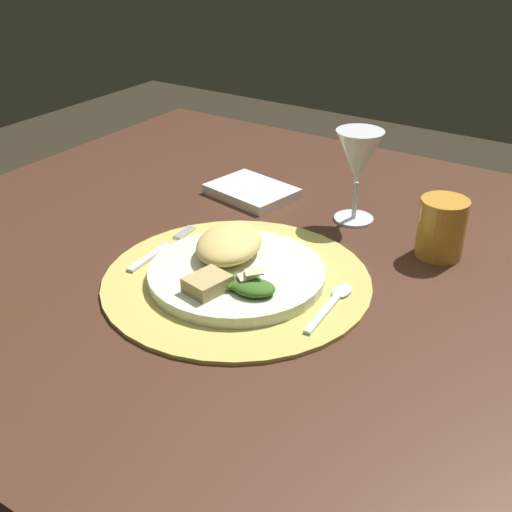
% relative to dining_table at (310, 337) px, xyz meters
% --- Properties ---
extents(dining_table, '(1.39, 1.08, 0.74)m').
position_rel_dining_table_xyz_m(dining_table, '(0.00, 0.00, 0.00)').
color(dining_table, '#482B1D').
rests_on(dining_table, ground).
extents(placemat, '(0.38, 0.38, 0.01)m').
position_rel_dining_table_xyz_m(placemat, '(-0.07, -0.10, 0.13)').
color(placemat, tan).
rests_on(placemat, dining_table).
extents(dinner_plate, '(0.25, 0.25, 0.02)m').
position_rel_dining_table_xyz_m(dinner_plate, '(-0.07, -0.10, 0.14)').
color(dinner_plate, silver).
rests_on(dinner_plate, placemat).
extents(pasta_serving, '(0.13, 0.15, 0.04)m').
position_rel_dining_table_xyz_m(pasta_serving, '(-0.10, -0.07, 0.17)').
color(pasta_serving, '#E3C36B').
rests_on(pasta_serving, dinner_plate).
extents(salad_greens, '(0.10, 0.07, 0.03)m').
position_rel_dining_table_xyz_m(salad_greens, '(-0.03, -0.14, 0.16)').
color(salad_greens, '#376620').
rests_on(salad_greens, dinner_plate).
extents(bread_piece, '(0.05, 0.06, 0.02)m').
position_rel_dining_table_xyz_m(bread_piece, '(-0.07, -0.17, 0.16)').
color(bread_piece, tan).
rests_on(bread_piece, dinner_plate).
extents(fork, '(0.03, 0.16, 0.00)m').
position_rel_dining_table_xyz_m(fork, '(-0.21, -0.10, 0.14)').
color(fork, silver).
rests_on(fork, placemat).
extents(spoon, '(0.03, 0.13, 0.01)m').
position_rel_dining_table_xyz_m(spoon, '(0.07, -0.08, 0.14)').
color(spoon, silver).
rests_on(spoon, placemat).
extents(napkin, '(0.17, 0.14, 0.02)m').
position_rel_dining_table_xyz_m(napkin, '(-0.22, 0.17, 0.14)').
color(napkin, white).
rests_on(napkin, dining_table).
extents(wine_glass, '(0.08, 0.08, 0.16)m').
position_rel_dining_table_xyz_m(wine_glass, '(-0.02, 0.18, 0.24)').
color(wine_glass, silver).
rests_on(wine_glass, dining_table).
extents(amber_tumbler, '(0.07, 0.07, 0.09)m').
position_rel_dining_table_xyz_m(amber_tumbler, '(0.14, 0.14, 0.18)').
color(amber_tumbler, gold).
rests_on(amber_tumbler, dining_table).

